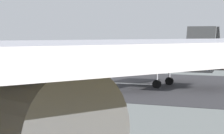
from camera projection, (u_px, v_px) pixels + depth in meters
name	position (u px, v px, depth m)	size (l,w,h in m)	color
ground_plane	(114.00, 83.00, 50.68)	(400.00, 400.00, 0.00)	slate
runway_strip	(114.00, 83.00, 50.68)	(240.00, 26.00, 0.02)	#323134
fighter_jet	(147.00, 61.00, 47.86)	(17.09, 13.62, 5.53)	#A5ABAB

